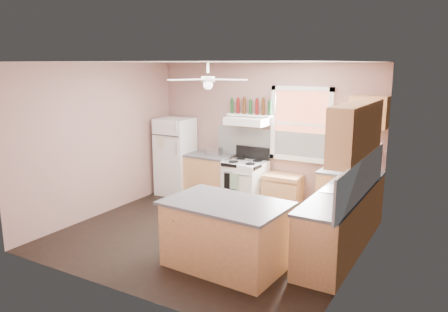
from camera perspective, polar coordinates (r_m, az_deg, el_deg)
The scene contains 32 objects.
floor at distance 7.04m, azimuth -1.96°, elevation -10.36°, with size 4.50×4.50×0.00m, color black.
ceiling at distance 6.51m, azimuth -2.13°, elevation 12.18°, with size 4.50×4.50×0.00m, color white.
wall_back at distance 8.40m, azimuth 5.32°, elevation 2.85°, with size 4.50×0.05×2.70m, color #8F6A61.
wall_right at distance 5.80m, azimuth 17.40°, elevation -1.80°, with size 0.05×4.00×2.70m, color #8F6A61.
wall_left at distance 8.07m, azimuth -15.87°, elevation 2.07°, with size 0.05×4.00×2.70m, color #8F6A61.
backsplash_back at distance 8.22m, azimuth 8.02°, elevation 1.34°, with size 2.90×0.03×0.55m, color white.
backsplash_right at distance 6.13m, azimuth 17.56°, elevation -2.76°, with size 0.03×2.60×0.55m, color white.
window_view at distance 8.05m, azimuth 10.08°, elevation 4.11°, with size 1.00×0.02×1.20m, color brown.
window_frame at distance 8.02m, azimuth 10.02°, elevation 4.09°, with size 1.16×0.07×1.36m, color white.
refrigerator at distance 9.09m, azimuth -6.36°, elevation -0.06°, with size 0.67×0.65×1.58m, color white.
base_cabinet_left at distance 8.81m, azimuth -1.97°, elevation -2.80°, with size 0.90×0.60×0.86m, color #B17A49.
counter_left at distance 8.70m, azimuth -1.99°, elevation 0.07°, with size 0.92×0.62×0.04m, color #4A4A4D.
toaster at distance 8.61m, azimuth -1.20°, elevation 0.69°, with size 0.28×0.16×0.18m, color silver.
stove at distance 8.35m, azimuth 2.78°, elevation -3.63°, with size 0.71×0.64×0.86m, color white.
range_hood at distance 8.22m, azimuth 3.08°, elevation 4.58°, with size 0.78×0.50×0.14m, color white.
bottle_shelf at distance 8.31m, azimuth 3.47°, elevation 5.36°, with size 0.90×0.26×0.03m, color white.
cart at distance 8.18m, azimuth 7.66°, elevation -4.75°, with size 0.67×0.45×0.67m, color #B17A49.
base_cabinet_corner at distance 7.75m, azimuth 16.02°, elevation -5.35°, with size 1.00×0.60×0.86m, color #B17A49.
base_cabinet_right at distance 6.42m, azimuth 14.63°, elevation -8.92°, with size 0.60×2.20×0.86m, color #B17A49.
counter_corner at distance 7.63m, azimuth 16.22°, elevation -2.12°, with size 1.02×0.62×0.04m, color #4A4A4D.
counter_right at distance 6.27m, azimuth 14.76°, elevation -5.06°, with size 0.62×2.22×0.04m, color #4A4A4D.
sink at distance 6.46m, azimuth 15.25°, elevation -4.47°, with size 0.55×0.45×0.03m, color silver.
faucet at distance 6.40m, azimuth 16.67°, elevation -4.00°, with size 0.03×0.03×0.14m, color silver.
upper_cabinet_right at distance 6.24m, azimuth 16.93°, elevation 3.20°, with size 0.33×1.80×0.76m, color #B17A49.
upper_cabinet_corner at distance 7.54m, azimuth 18.39°, elevation 5.47°, with size 0.60×0.33×0.52m, color #B17A49.
paper_towel at distance 7.64m, azimuth 18.99°, elevation 0.56°, with size 0.12×0.12×0.26m, color white.
island at distance 5.91m, azimuth 0.23°, elevation -10.37°, with size 1.51×0.95×0.86m, color #B17A49.
island_top at distance 5.75m, azimuth 0.23°, elevation -6.22°, with size 1.60×1.04×0.04m, color #4A4A4D.
ceiling_fan_hub at distance 6.52m, azimuth -2.11°, elevation 9.99°, with size 0.20×0.20×0.08m, color white.
soap_bottle at distance 6.00m, azimuth 15.04°, elevation -4.58°, with size 0.08×0.08×0.22m, color silver.
red_caddy at distance 6.85m, azimuth 16.17°, elevation -3.09°, with size 0.18×0.12×0.10m, color red.
wine_bottles at distance 8.30m, azimuth 3.49°, elevation 6.45°, with size 0.86×0.06×0.31m.
Camera 1 is at (3.47, -5.52, 2.68)m, focal length 35.00 mm.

